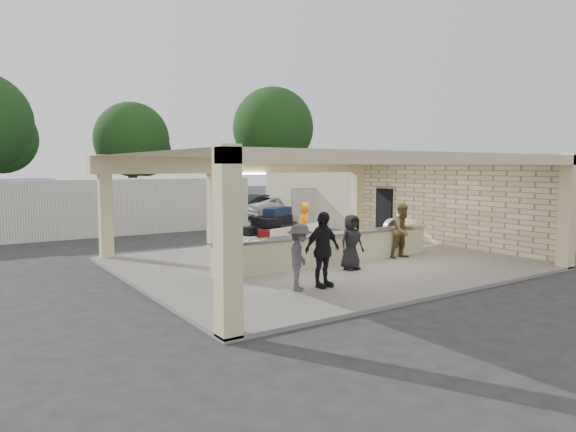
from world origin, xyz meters
TOP-DOWN VIEW (x-y plane):
  - ground at (0.00, 0.00)m, footprint 120.00×120.00m
  - pavilion at (0.21, 0.66)m, footprint 12.01×10.00m
  - baggage_counter at (0.00, -0.50)m, footprint 8.20×0.58m
  - luggage_cart at (-0.47, 1.97)m, footprint 3.21×2.56m
  - drum_fan at (5.39, 2.11)m, footprint 0.86×0.46m
  - baggage_handler at (-0.32, 0.52)m, footprint 0.61×0.78m
  - passenger_a at (2.71, -1.00)m, footprint 0.91×0.46m
  - passenger_b at (-2.11, -2.82)m, footprint 1.17×0.53m
  - passenger_c at (-2.80, -2.79)m, footprint 1.02×1.04m
  - passenger_d at (-0.04, -1.54)m, footprint 0.81×0.34m
  - car_white_a at (7.25, 13.07)m, footprint 4.98×2.50m
  - car_white_b at (13.22, 12.58)m, footprint 5.41×3.27m
  - car_dark at (6.76, 14.36)m, footprint 4.34×1.61m
  - container_white at (-2.79, 11.64)m, footprint 11.97×2.60m
  - fence at (11.00, 9.00)m, footprint 12.06×0.06m
  - tree_mid at (2.32, 26.16)m, footprint 6.00×5.60m
  - tree_right at (14.32, 25.16)m, footprint 7.20×7.00m
  - adjacent_building at (9.50, 10.00)m, footprint 6.00×8.00m

SIDE VIEW (x-z plane):
  - ground at x=0.00m, z-range 0.00..0.00m
  - baggage_counter at x=0.00m, z-range 0.10..1.08m
  - drum_fan at x=5.39m, z-range 0.13..1.04m
  - car_white_a at x=7.25m, z-range 0.00..1.40m
  - car_dark at x=6.76m, z-range 0.00..1.43m
  - car_white_b at x=13.22m, z-range 0.00..1.60m
  - passenger_d at x=-0.04m, z-range 0.10..1.75m
  - passenger_c at x=-2.80m, z-range 0.10..1.77m
  - luggage_cart at x=-0.47m, z-range 0.17..1.80m
  - passenger_a at x=2.71m, z-range 0.10..1.92m
  - baggage_handler at x=-0.32m, z-range 0.10..1.99m
  - fence at x=11.00m, z-range 0.04..2.07m
  - passenger_b at x=-2.11m, z-range 0.10..2.03m
  - container_white at x=-2.79m, z-range 0.00..2.58m
  - pavilion at x=0.21m, z-range -0.43..3.12m
  - adjacent_building at x=9.50m, z-range 0.00..3.20m
  - tree_mid at x=2.32m, z-range 0.96..8.96m
  - tree_right at x=14.32m, z-range 1.21..11.21m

